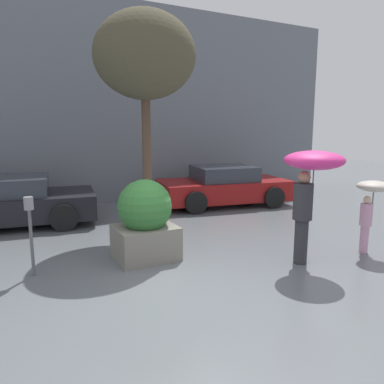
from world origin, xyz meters
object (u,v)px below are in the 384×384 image
Objects in this scene: person_child at (371,198)px; parked_car_near at (10,203)px; planter_box at (145,220)px; street_tree at (145,57)px; parking_meter at (30,220)px; parked_car_far at (224,186)px; person_adult at (311,175)px.

person_child reaches higher than parked_car_near.
planter_box is at bearing -142.11° from parked_car_near.
parked_car_near is 4.65m from street_tree.
parked_car_far is at bearing 30.09° from parking_meter.
parked_car_far is (5.78, -0.29, -0.00)m from parked_car_near.
person_child is (1.42, -0.11, -0.49)m from person_adult.
planter_box is 3.48m from street_tree.
person_adult is 1.43× the size of person_child.
parking_meter is at bearing -166.09° from person_child.
parking_meter reaches higher than parked_car_near.
parking_meter is (-5.60, -3.25, 0.36)m from parked_car_far.
person_child is at bearing -23.30° from planter_box.
person_child is at bearing -123.51° from parked_car_near.
person_adult is at bearing -153.55° from person_child.
parked_car_near is at bearing 165.03° from person_adult.
parked_car_far is at bearing 41.57° from planter_box.
parked_car_near and parked_car_far have the same top height.
street_tree reaches higher than parking_meter.
parked_car_near is at bearing 92.93° from parking_meter.
parked_car_far is at bearing 108.46° from person_adult.
planter_box is 4.13m from person_child.
parked_car_near is at bearing 168.73° from person_child.
street_tree is at bearing -119.00° from parked_car_near.
parked_car_near is 1.00× the size of parked_car_far.
planter_box reaches higher than parking_meter.
person_child is 5.88m from parking_meter.
planter_box is 5.02m from parked_car_far.
parked_car_far is at bearing -84.29° from parked_car_near.
planter_box is 0.35× the size of parked_car_far.
parked_car_far is (3.75, 3.33, -0.15)m from planter_box.
parked_car_near is at bearing 97.26° from parked_car_far.
street_tree is (-1.71, 3.07, 2.21)m from person_adult.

